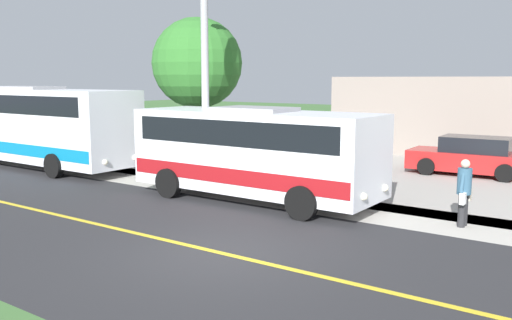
# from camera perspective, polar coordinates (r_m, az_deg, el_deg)

# --- Properties ---
(ground_plane) EXTENTS (120.00, 120.00, 0.00)m
(ground_plane) POSITION_cam_1_polar(r_m,az_deg,el_deg) (11.59, -3.54, -9.64)
(ground_plane) COLOR #3D6633
(road_surface) EXTENTS (8.00, 100.00, 0.01)m
(road_surface) POSITION_cam_1_polar(r_m,az_deg,el_deg) (11.59, -3.54, -9.62)
(road_surface) COLOR #28282B
(road_surface) RESTS_ON ground
(sidewalk) EXTENTS (2.40, 100.00, 0.01)m
(sidewalk) POSITION_cam_1_polar(r_m,az_deg,el_deg) (15.82, 8.40, -4.77)
(sidewalk) COLOR #B2ADA3
(sidewalk) RESTS_ON ground
(parking_lot_surface) EXTENTS (14.00, 36.00, 0.01)m
(parking_lot_surface) POSITION_cam_1_polar(r_m,az_deg,el_deg) (21.63, 24.36, -1.88)
(parking_lot_surface) COLOR #9E9991
(parking_lot_surface) RESTS_ON ground
(road_centre_line) EXTENTS (0.16, 100.00, 0.00)m
(road_centre_line) POSITION_cam_1_polar(r_m,az_deg,el_deg) (11.59, -3.54, -9.60)
(road_centre_line) COLOR gold
(road_centre_line) RESTS_ON ground
(shuttle_bus_front) EXTENTS (2.68, 7.67, 2.77)m
(shuttle_bus_front) POSITION_cam_1_polar(r_m,az_deg,el_deg) (16.20, -0.15, 1.11)
(shuttle_bus_front) COLOR white
(shuttle_bus_front) RESTS_ON ground
(transit_bus_rear) EXTENTS (2.76, 11.40, 3.28)m
(transit_bus_rear) POSITION_cam_1_polar(r_m,az_deg,el_deg) (24.76, -22.57, 3.63)
(transit_bus_rear) COLOR white
(transit_bus_rear) RESTS_ON ground
(pedestrian_with_bags) EXTENTS (0.72, 0.34, 1.66)m
(pedestrian_with_bags) POSITION_cam_1_polar(r_m,az_deg,el_deg) (14.33, 20.73, -2.99)
(pedestrian_with_bags) COLOR #262628
(pedestrian_with_bags) RESTS_ON ground
(street_light_pole) EXTENTS (1.97, 0.24, 8.34)m
(street_light_pole) POSITION_cam_1_polar(r_m,az_deg,el_deg) (17.79, -5.58, 11.58)
(street_light_pole) COLOR #9E9EA3
(street_light_pole) RESTS_ON ground
(parked_car_near) EXTENTS (2.17, 4.48, 1.45)m
(parked_car_near) POSITION_cam_1_polar(r_m,az_deg,el_deg) (22.14, 21.40, 0.31)
(parked_car_near) COLOR #A51E1E
(parked_car_near) RESTS_ON ground
(tree_curbside) EXTENTS (3.42, 3.42, 5.88)m
(tree_curbside) POSITION_cam_1_polar(r_m,az_deg,el_deg) (21.27, -6.09, 9.88)
(tree_curbside) COLOR #4C3826
(tree_curbside) RESTS_ON ground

